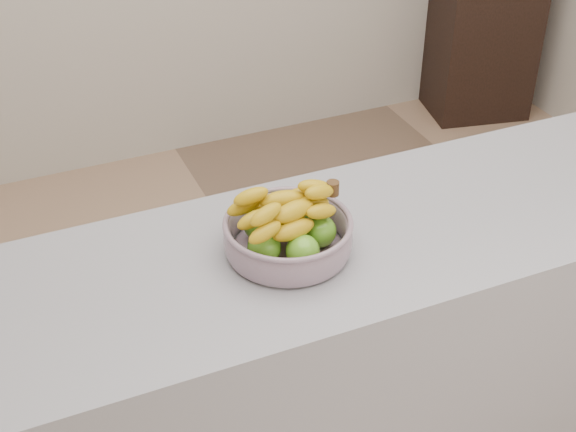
# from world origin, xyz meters

# --- Properties ---
(ground) EXTENTS (4.00, 4.00, 0.00)m
(ground) POSITION_xyz_m (0.00, 0.00, 0.00)
(ground) COLOR #A48064
(ground) RESTS_ON ground
(counter) EXTENTS (2.00, 0.60, 0.90)m
(counter) POSITION_xyz_m (0.00, -0.13, 0.45)
(counter) COLOR gray
(counter) RESTS_ON ground
(cabinet) EXTENTS (0.57, 0.49, 0.90)m
(cabinet) POSITION_xyz_m (1.65, 1.78, 0.45)
(cabinet) COLOR black
(cabinet) RESTS_ON ground
(fruit_bowl) EXTENTS (0.30, 0.30, 0.16)m
(fruit_bowl) POSITION_xyz_m (-0.30, -0.13, 0.95)
(fruit_bowl) COLOR #A1B2C1
(fruit_bowl) RESTS_ON counter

